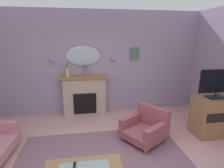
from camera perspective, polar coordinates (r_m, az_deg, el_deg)
The scene contains 13 objects.
wall_back at distance 5.28m, azimuth -5.89°, elevation 6.59°, with size 7.28×0.10×2.97m, color #9E8CA8.
patterned_rug at distance 3.48m, azimuth -2.54°, elevation -24.67°, with size 3.20×2.40×0.01m, color #7F5B6B.
fireplace at distance 5.26m, azimuth -8.68°, elevation -3.76°, with size 1.36×0.36×1.16m.
mantel_vase_left at distance 5.06m, azimuth -14.15°, elevation 4.72°, with size 0.10×0.10×0.42m.
mantel_vase_right at distance 5.04m, azimuth -8.44°, elevation 4.64°, with size 0.10×0.10×0.37m.
wall_mirror at distance 5.16m, azimuth -9.18°, elevation 8.84°, with size 0.96×0.06×0.56m, color #B2BCC6.
wall_sconce_left at distance 5.19m, azimuth -18.67°, elevation 7.74°, with size 0.14×0.14×0.14m, color #D17066.
wall_sconce_right at distance 5.19m, azimuth 0.37°, elevation 8.50°, with size 0.14×0.14×0.14m, color #D17066.
framed_picture at distance 5.38m, azimuth 7.21°, elevation 9.57°, with size 0.28×0.03×0.36m, color #4C6B56.
tv_remote at distance 2.83m, azimuth -11.85°, elevation -24.21°, with size 0.04×0.16×0.02m, color black.
armchair_beside_couch at distance 4.13m, azimuth 10.78°, elevation -13.12°, with size 1.12×1.12×0.71m.
tv_cabinet at distance 4.79m, azimuth 29.15°, elevation -8.92°, with size 0.80×0.57×0.90m.
tv_flatscreen at distance 4.54m, azimuth 30.54°, elevation 0.28°, with size 0.84×0.24×0.65m.
Camera 1 is at (-0.28, -2.48, 2.21)m, focal length 28.68 mm.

